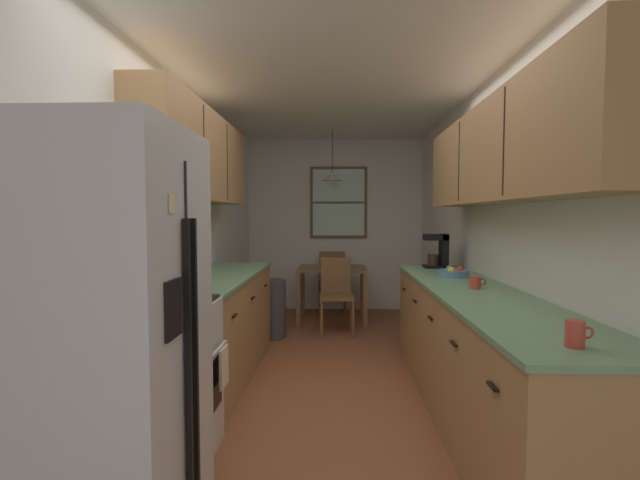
{
  "coord_description": "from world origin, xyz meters",
  "views": [
    {
      "loc": [
        0.04,
        -3.0,
        1.41
      ],
      "look_at": [
        -0.12,
        1.13,
        1.18
      ],
      "focal_mm": 24.67,
      "sensor_mm": 36.0,
      "label": 1
    }
  ],
  "objects_px": {
    "storage_canister": "(179,279)",
    "coffee_maker": "(439,250)",
    "mug_by_coffeemaker": "(575,334)",
    "mug_spare": "(475,282)",
    "refrigerator": "(101,342)",
    "dining_chair_near": "(336,291)",
    "dining_chair_far": "(333,278)",
    "microwave_over_range": "(132,168)",
    "dining_table": "(332,276)",
    "table_serving_bowl": "(336,265)",
    "stove_range": "(156,380)",
    "trash_bin": "(273,309)",
    "fruit_bowl": "(454,273)"
  },
  "relations": [
    {
      "from": "trash_bin",
      "to": "storage_canister",
      "type": "distance_m",
      "value": 2.29
    },
    {
      "from": "stove_range",
      "to": "mug_by_coffeemaker",
      "type": "relative_size",
      "value": 10.08
    },
    {
      "from": "stove_range",
      "to": "trash_bin",
      "type": "distance_m",
      "value": 2.59
    },
    {
      "from": "dining_chair_near",
      "to": "mug_by_coffeemaker",
      "type": "xyz_separation_m",
      "value": [
        0.94,
        -3.54,
        0.45
      ]
    },
    {
      "from": "stove_range",
      "to": "coffee_maker",
      "type": "distance_m",
      "value": 2.86
    },
    {
      "from": "dining_chair_far",
      "to": "dining_table",
      "type": "bearing_deg",
      "value": -90.42
    },
    {
      "from": "coffee_maker",
      "to": "mug_spare",
      "type": "relative_size",
      "value": 2.78
    },
    {
      "from": "dining_chair_near",
      "to": "coffee_maker",
      "type": "relative_size",
      "value": 2.71
    },
    {
      "from": "dining_table",
      "to": "coffee_maker",
      "type": "relative_size",
      "value": 2.71
    },
    {
      "from": "storage_canister",
      "to": "fruit_bowl",
      "type": "height_order",
      "value": "storage_canister"
    },
    {
      "from": "stove_range",
      "to": "dining_chair_far",
      "type": "height_order",
      "value": "stove_range"
    },
    {
      "from": "coffee_maker",
      "to": "stove_range",
      "type": "bearing_deg",
      "value": -136.68
    },
    {
      "from": "trash_bin",
      "to": "mug_spare",
      "type": "relative_size",
      "value": 5.66
    },
    {
      "from": "dining_chair_far",
      "to": "coffee_maker",
      "type": "xyz_separation_m",
      "value": [
        1.06,
        -2.08,
        0.57
      ]
    },
    {
      "from": "trash_bin",
      "to": "mug_spare",
      "type": "xyz_separation_m",
      "value": [
        1.71,
        -1.9,
        0.6
      ]
    },
    {
      "from": "dining_chair_far",
      "to": "table_serving_bowl",
      "type": "xyz_separation_m",
      "value": [
        0.04,
        -0.58,
        0.25
      ]
    },
    {
      "from": "dining_table",
      "to": "fruit_bowl",
      "type": "bearing_deg",
      "value": -64.25
    },
    {
      "from": "dining_table",
      "to": "table_serving_bowl",
      "type": "bearing_deg",
      "value": 3.08
    },
    {
      "from": "mug_by_coffeemaker",
      "to": "mug_spare",
      "type": "relative_size",
      "value": 0.91
    },
    {
      "from": "coffee_maker",
      "to": "fruit_bowl",
      "type": "height_order",
      "value": "coffee_maker"
    },
    {
      "from": "stove_range",
      "to": "microwave_over_range",
      "type": "distance_m",
      "value": 1.21
    },
    {
      "from": "dining_table",
      "to": "coffee_maker",
      "type": "bearing_deg",
      "value": -54.52
    },
    {
      "from": "dining_chair_near",
      "to": "dining_chair_far",
      "type": "height_order",
      "value": "same"
    },
    {
      "from": "dining_chair_near",
      "to": "stove_range",
      "type": "bearing_deg",
      "value": -109.9
    },
    {
      "from": "microwave_over_range",
      "to": "dining_chair_near",
      "type": "distance_m",
      "value": 3.27
    },
    {
      "from": "fruit_bowl",
      "to": "dining_table",
      "type": "bearing_deg",
      "value": 115.75
    },
    {
      "from": "dining_table",
      "to": "dining_chair_far",
      "type": "relative_size",
      "value": 1.0
    },
    {
      "from": "microwave_over_range",
      "to": "dining_chair_far",
      "type": "bearing_deg",
      "value": 74.81
    },
    {
      "from": "microwave_over_range",
      "to": "dining_table",
      "type": "distance_m",
      "value": 3.73
    },
    {
      "from": "storage_canister",
      "to": "coffee_maker",
      "type": "relative_size",
      "value": 0.55
    },
    {
      "from": "stove_range",
      "to": "microwave_over_range",
      "type": "xyz_separation_m",
      "value": [
        -0.11,
        0.0,
        1.2
      ]
    },
    {
      "from": "coffee_maker",
      "to": "table_serving_bowl",
      "type": "xyz_separation_m",
      "value": [
        -1.02,
        1.5,
        -0.32
      ]
    },
    {
      "from": "mug_spare",
      "to": "table_serving_bowl",
      "type": "distance_m",
      "value": 2.92
    },
    {
      "from": "dining_table",
      "to": "dining_chair_near",
      "type": "height_order",
      "value": "dining_chair_near"
    },
    {
      "from": "mug_by_coffeemaker",
      "to": "fruit_bowl",
      "type": "distance_m",
      "value": 1.97
    },
    {
      "from": "refrigerator",
      "to": "dining_chair_far",
      "type": "height_order",
      "value": "refrigerator"
    },
    {
      "from": "storage_canister",
      "to": "mug_by_coffeemaker",
      "type": "relative_size",
      "value": 1.67
    },
    {
      "from": "refrigerator",
      "to": "mug_by_coffeemaker",
      "type": "xyz_separation_m",
      "value": [
        1.9,
        -0.04,
        0.07
      ]
    },
    {
      "from": "stove_range",
      "to": "dining_table",
      "type": "xyz_separation_m",
      "value": [
        0.97,
        3.41,
        0.13
      ]
    },
    {
      "from": "table_serving_bowl",
      "to": "refrigerator",
      "type": "bearing_deg",
      "value": -103.16
    },
    {
      "from": "dining_chair_near",
      "to": "storage_canister",
      "type": "bearing_deg",
      "value": -113.01
    },
    {
      "from": "coffee_maker",
      "to": "dining_chair_near",
      "type": "bearing_deg",
      "value": 137.91
    },
    {
      "from": "dining_chair_near",
      "to": "table_serving_bowl",
      "type": "height_order",
      "value": "dining_chair_near"
    },
    {
      "from": "refrigerator",
      "to": "mug_spare",
      "type": "relative_size",
      "value": 14.81
    },
    {
      "from": "trash_bin",
      "to": "storage_canister",
      "type": "xyz_separation_m",
      "value": [
        -0.3,
        -2.17,
        0.65
      ]
    },
    {
      "from": "coffee_maker",
      "to": "table_serving_bowl",
      "type": "distance_m",
      "value": 1.84
    },
    {
      "from": "dining_chair_near",
      "to": "dining_chair_far",
      "type": "distance_m",
      "value": 1.17
    },
    {
      "from": "stove_range",
      "to": "trash_bin",
      "type": "relative_size",
      "value": 1.62
    },
    {
      "from": "coffee_maker",
      "to": "fruit_bowl",
      "type": "bearing_deg",
      "value": -92.26
    },
    {
      "from": "storage_canister",
      "to": "mug_spare",
      "type": "height_order",
      "value": "storage_canister"
    }
  ]
}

